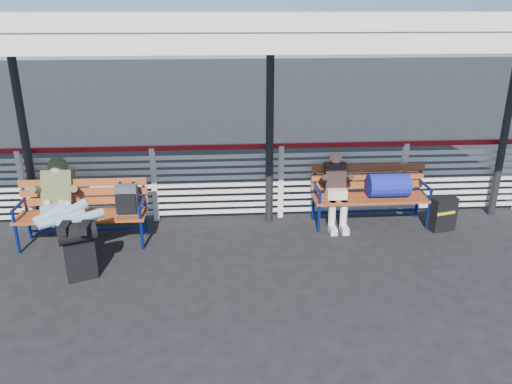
{
  "coord_description": "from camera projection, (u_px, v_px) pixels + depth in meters",
  "views": [
    {
      "loc": [
        1.05,
        -5.59,
        3.19
      ],
      "look_at": [
        1.54,
        1.0,
        0.77
      ],
      "focal_mm": 35.0,
      "sensor_mm": 36.0,
      "label": 1
    }
  ],
  "objects": [
    {
      "name": "bench_left",
      "position": [
        94.0,
        205.0,
        7.09
      ],
      "size": [
        1.8,
        0.56,
        0.92
      ],
      "color": "#99401D",
      "rests_on": "ground"
    },
    {
      "name": "companion_person",
      "position": [
        336.0,
        189.0,
        7.66
      ],
      "size": [
        0.32,
        0.66,
        1.15
      ],
      "color": "beige",
      "rests_on": "ground"
    },
    {
      "name": "luggage_stack",
      "position": [
        79.0,
        249.0,
        6.18
      ],
      "size": [
        0.51,
        0.4,
        0.74
      ],
      "rotation": [
        0.0,
        0.0,
        0.38
      ],
      "color": "black",
      "rests_on": "ground"
    },
    {
      "name": "traveler_man",
      "position": [
        64.0,
        209.0,
        6.71
      ],
      "size": [
        0.93,
        1.64,
        0.77
      ],
      "color": "#7C94A8",
      "rests_on": "ground"
    },
    {
      "name": "suitcase_side",
      "position": [
        443.0,
        214.0,
        7.61
      ],
      "size": [
        0.42,
        0.32,
        0.52
      ],
      "rotation": [
        0.0,
        0.0,
        0.26
      ],
      "color": "black",
      "rests_on": "ground"
    },
    {
      "name": "ground",
      "position": [
        140.0,
        280.0,
        6.26
      ],
      "size": [
        60.0,
        60.0,
        0.0
      ],
      "primitive_type": "plane",
      "color": "black",
      "rests_on": "ground"
    },
    {
      "name": "fence",
      "position": [
        154.0,
        181.0,
        7.81
      ],
      "size": [
        12.08,
        0.08,
        1.24
      ],
      "color": "silver",
      "rests_on": "ground"
    },
    {
      "name": "canopy",
      "position": [
        130.0,
        23.0,
        6.02
      ],
      "size": [
        12.6,
        3.6,
        3.16
      ],
      "color": "silver",
      "rests_on": "ground"
    },
    {
      "name": "bench_right",
      "position": [
        380.0,
        187.0,
        7.71
      ],
      "size": [
        1.8,
        0.56,
        0.92
      ],
      "color": "#99401D",
      "rests_on": "ground"
    }
  ]
}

